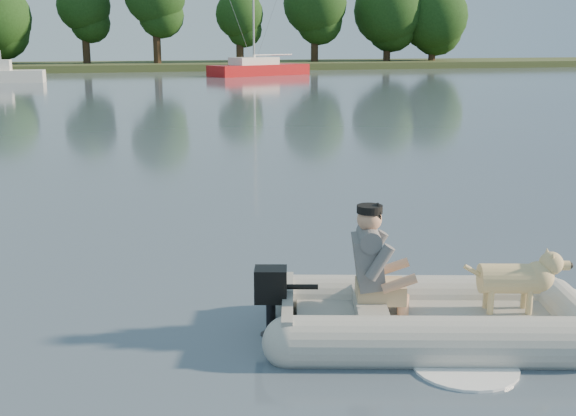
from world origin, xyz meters
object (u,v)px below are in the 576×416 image
object	(u,v)px
dinghy	(443,278)
motorboat	(5,67)
sailboat	(258,69)
man	(371,258)
dog	(509,284)

from	to	relation	value
dinghy	motorboat	xyz separation A→B (m)	(-8.53, 44.73, 0.38)
motorboat	sailboat	size ratio (longest dim) A/B	0.45
man	sailboat	size ratio (longest dim) A/B	0.10
man	dog	world-z (taller)	man
man	motorboat	size ratio (longest dim) A/B	0.21
man	sailboat	distance (m)	49.95
dinghy	man	bearing A→B (deg)	175.76
man	motorboat	xyz separation A→B (m)	(-7.88, 44.49, 0.19)
motorboat	dinghy	bearing A→B (deg)	-75.60
man	dog	bearing A→B (deg)	0.00
sailboat	man	bearing A→B (deg)	-126.19
dog	man	bearing A→B (deg)	-180.00
man	motorboat	world-z (taller)	motorboat
man	dinghy	bearing A→B (deg)	-4.24
dog	motorboat	size ratio (longest dim) A/B	0.18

